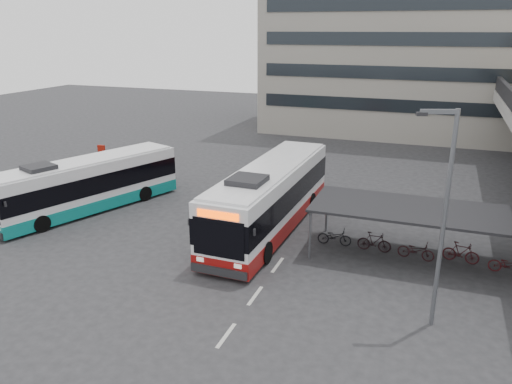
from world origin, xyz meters
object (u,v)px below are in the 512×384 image
(lamp_post, at_px, (443,209))
(bus_main, at_px, (270,198))
(bus_teal, at_px, (88,185))
(pedestrian, at_px, (238,229))

(lamp_post, bearing_deg, bus_main, 122.32)
(bus_teal, distance_m, lamp_post, 20.89)
(bus_teal, height_order, pedestrian, bus_teal)
(bus_main, distance_m, bus_teal, 11.27)
(pedestrian, bearing_deg, lamp_post, -76.66)
(bus_main, xyz_separation_m, bus_teal, (-11.23, -0.99, -0.21))
(bus_main, distance_m, lamp_post, 11.34)
(bus_main, bearing_deg, lamp_post, -37.11)
(bus_teal, distance_m, pedestrian, 10.65)
(bus_teal, height_order, lamp_post, lamp_post)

